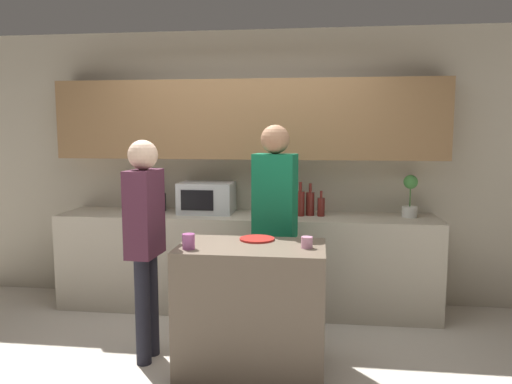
{
  "coord_description": "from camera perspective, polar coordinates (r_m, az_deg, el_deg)",
  "views": [
    {
      "loc": [
        0.7,
        -3.26,
        1.73
      ],
      "look_at": [
        0.23,
        0.41,
        1.27
      ],
      "focal_mm": 35.0,
      "sensor_mm": 36.0,
      "label": 1
    }
  ],
  "objects": [
    {
      "name": "bottle_4",
      "position": [
        4.76,
        6.2,
        -1.27
      ],
      "size": [
        0.08,
        0.08,
        0.31
      ],
      "color": "maroon",
      "rests_on": "back_counter"
    },
    {
      "name": "person_center",
      "position": [
        4.06,
        2.16,
        -2.3
      ],
      "size": [
        0.37,
        0.25,
        1.77
      ],
      "rotation": [
        0.0,
        0.0,
        -3.34
      ],
      "color": "black",
      "rests_on": "ground_plane"
    },
    {
      "name": "ground_plane",
      "position": [
        3.76,
        -4.5,
        -20.3
      ],
      "size": [
        14.0,
        14.0,
        0.0
      ],
      "primitive_type": "plane",
      "color": "beige"
    },
    {
      "name": "bottle_5",
      "position": [
        4.73,
        7.45,
        -1.65
      ],
      "size": [
        0.07,
        0.07,
        0.24
      ],
      "color": "maroon",
      "rests_on": "back_counter"
    },
    {
      "name": "person_left",
      "position": [
        3.77,
        -12.58,
        -4.41
      ],
      "size": [
        0.22,
        0.35,
        1.66
      ],
      "rotation": [
        0.0,
        0.0,
        -1.63
      ],
      "color": "black",
      "rests_on": "ground_plane"
    },
    {
      "name": "bottle_2",
      "position": [
        4.82,
        4.21,
        -1.37
      ],
      "size": [
        0.07,
        0.07,
        0.26
      ],
      "color": "black",
      "rests_on": "back_counter"
    },
    {
      "name": "cup_0",
      "position": [
        3.48,
        5.84,
        -5.75
      ],
      "size": [
        0.08,
        0.08,
        0.08
      ],
      "color": "pink",
      "rests_on": "kitchen_island"
    },
    {
      "name": "potted_plant",
      "position": [
        4.84,
        17.2,
        -0.45
      ],
      "size": [
        0.14,
        0.14,
        0.39
      ],
      "color": "silver",
      "rests_on": "back_counter"
    },
    {
      "name": "bottle_3",
      "position": [
        4.72,
        5.09,
        -1.25
      ],
      "size": [
        0.08,
        0.08,
        0.32
      ],
      "color": "maroon",
      "rests_on": "back_counter"
    },
    {
      "name": "back_wall",
      "position": [
        4.98,
        -0.76,
        4.91
      ],
      "size": [
        6.4,
        0.4,
        2.7
      ],
      "color": "#B2A893",
      "rests_on": "ground_plane"
    },
    {
      "name": "microwave",
      "position": [
        4.89,
        -5.65,
        -0.65
      ],
      "size": [
        0.52,
        0.39,
        0.3
      ],
      "color": "#B7BABC",
      "rests_on": "back_counter"
    },
    {
      "name": "bottle_1",
      "position": [
        4.73,
        3.28,
        -1.48
      ],
      "size": [
        0.06,
        0.06,
        0.27
      ],
      "color": "black",
      "rests_on": "back_counter"
    },
    {
      "name": "back_counter",
      "position": [
        4.87,
        -1.19,
        -7.97
      ],
      "size": [
        3.6,
        0.62,
        0.92
      ],
      "color": "#B7AD99",
      "rests_on": "ground_plane"
    },
    {
      "name": "bottle_0",
      "position": [
        4.75,
        1.94,
        -1.56
      ],
      "size": [
        0.08,
        0.08,
        0.24
      ],
      "color": "#194723",
      "rests_on": "back_counter"
    },
    {
      "name": "plate_on_island",
      "position": [
        3.72,
        0.12,
        -5.39
      ],
      "size": [
        0.26,
        0.26,
        0.01
      ],
      "color": "red",
      "rests_on": "kitchen_island"
    },
    {
      "name": "kitchen_island",
      "position": [
        3.68,
        -0.51,
        -13.08
      ],
      "size": [
        1.04,
        0.61,
        0.92
      ],
      "color": "brown",
      "rests_on": "ground_plane"
    },
    {
      "name": "toaster",
      "position": [
        5.06,
        -11.92,
        -1.19
      ],
      "size": [
        0.26,
        0.16,
        0.18
      ],
      "color": "black",
      "rests_on": "back_counter"
    },
    {
      "name": "cup_1",
      "position": [
        3.47,
        -7.7,
        -5.61
      ],
      "size": [
        0.09,
        0.09,
        0.11
      ],
      "color": "#AC5497",
      "rests_on": "kitchen_island"
    }
  ]
}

